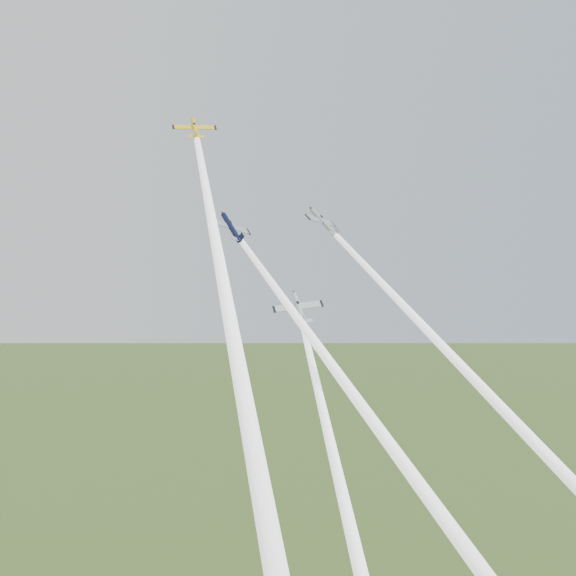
# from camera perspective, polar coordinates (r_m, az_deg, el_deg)

# --- Properties ---
(plane_yellow) EXTENTS (8.05, 7.55, 5.51)m
(plane_yellow) POSITION_cam_1_polar(r_m,az_deg,el_deg) (112.45, -7.37, 12.43)
(plane_yellow) COLOR yellow
(smoke_trail_yellow) EXTENTS (21.31, 54.05, 52.77)m
(smoke_trail_yellow) POSITION_cam_1_polar(r_m,az_deg,el_deg) (80.90, -4.55, -2.84)
(smoke_trail_yellow) COLOR white
(plane_navy) EXTENTS (8.87, 8.79, 8.34)m
(plane_navy) POSITION_cam_1_polar(r_m,az_deg,el_deg) (117.33, -4.50, 4.79)
(plane_navy) COLOR black
(smoke_trail_navy) EXTENTS (11.26, 52.95, 49.73)m
(smoke_trail_navy) POSITION_cam_1_polar(r_m,az_deg,el_deg) (98.84, 6.22, -9.76)
(smoke_trail_navy) COLOR white
(plane_silver_right) EXTENTS (10.12, 9.81, 7.43)m
(plane_silver_right) POSITION_cam_1_polar(r_m,az_deg,el_deg) (125.42, 2.82, 5.23)
(plane_silver_right) COLOR #A9B0B8
(smoke_trail_silver_right) EXTENTS (21.52, 52.41, 51.38)m
(smoke_trail_silver_right) POSITION_cam_1_polar(r_m,az_deg,el_deg) (113.80, 15.47, -8.01)
(smoke_trail_silver_right) COLOR white
(plane_silver_low) EXTENTS (9.55, 9.50, 7.26)m
(plane_silver_low) POSITION_cam_1_polar(r_m,az_deg,el_deg) (113.05, 0.87, -1.60)
(plane_silver_low) COLOR silver
(smoke_trail_silver_low) EXTENTS (21.35, 47.48, 47.01)m
(smoke_trail_silver_low) POSITION_cam_1_polar(r_m,az_deg,el_deg) (92.09, 4.85, -17.99)
(smoke_trail_silver_low) COLOR white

